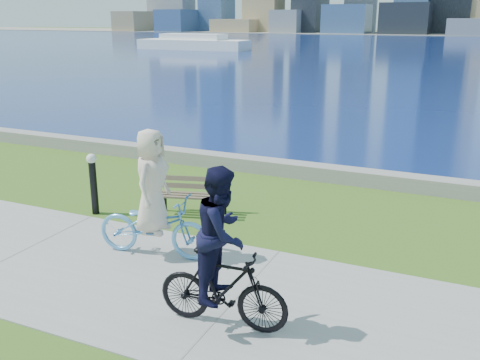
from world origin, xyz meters
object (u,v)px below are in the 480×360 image
object	(u,v)px
bollard_lamp	(93,180)
cyclist_woman	(153,210)
park_bench	(194,193)
cyclist_man	(222,262)

from	to	relation	value
bollard_lamp	cyclist_woman	bearing A→B (deg)	-28.65
park_bench	bollard_lamp	xyz separation A→B (m)	(-1.84, -0.82, 0.27)
park_bench	cyclist_woman	xyz separation A→B (m)	(0.38, -2.02, 0.37)
park_bench	cyclist_man	distance (m)	4.23
bollard_lamp	cyclist_man	xyz separation A→B (m)	(4.19, -2.67, 0.20)
park_bench	cyclist_man	xyz separation A→B (m)	(2.36, -3.49, 0.47)
park_bench	cyclist_man	world-z (taller)	cyclist_man
park_bench	cyclist_woman	size ratio (longest dim) A/B	0.70
cyclist_woman	cyclist_man	world-z (taller)	cyclist_woman
park_bench	cyclist_man	size ratio (longest dim) A/B	0.71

